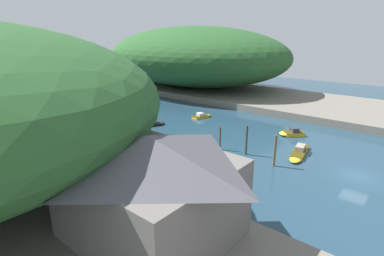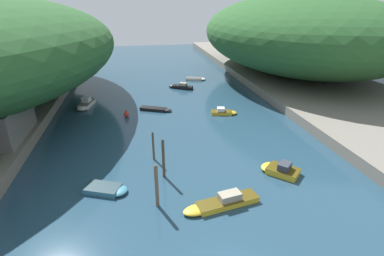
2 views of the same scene
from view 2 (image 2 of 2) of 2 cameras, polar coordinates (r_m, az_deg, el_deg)
water_surface at (r=44.25m, az=-4.74°, el=3.79°), size 130.00×130.00×0.00m
right_bank at (r=53.69m, az=24.94°, el=5.93°), size 22.00×120.00×1.28m
hillside_right at (r=64.57m, az=19.72°, el=16.64°), size 35.25×49.35×14.65m
boat_red_skiff at (r=43.35m, az=-6.70°, el=3.57°), size 4.75×3.05×0.42m
boat_far_upstream at (r=47.22m, az=-19.63°, el=4.30°), size 2.50×4.66×1.36m
boat_navy_launch at (r=23.97m, az=5.52°, el=-13.99°), size 6.36×2.46×1.02m
boat_far_right_bank at (r=42.01m, az=6.09°, el=3.05°), size 3.81×2.11×0.92m
boat_mid_channel at (r=54.08m, az=-2.25°, el=7.90°), size 4.46×3.38×1.07m
boat_near_quay at (r=26.42m, az=-15.80°, el=-11.16°), size 4.00×2.92×0.45m
boat_cabin_cruiser at (r=28.99m, az=16.32°, el=-7.57°), size 3.73×3.75×1.15m
boat_open_rowboat at (r=60.00m, az=0.80°, el=9.36°), size 4.21×2.79×0.44m
mooring_post_nearest at (r=23.16m, az=-6.74°, el=-10.88°), size 0.28×0.28×3.66m
mooring_post_second at (r=26.64m, az=-5.46°, el=-5.76°), size 0.25×0.25×3.75m
mooring_post_middle at (r=29.74m, az=-7.38°, el=-3.37°), size 0.22×0.22×3.02m
channel_buoy_near at (r=41.64m, az=-12.39°, el=2.62°), size 0.70×0.70×1.05m
person_on_quay at (r=35.48m, az=-31.36°, el=-0.92°), size 0.25×0.40×1.69m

